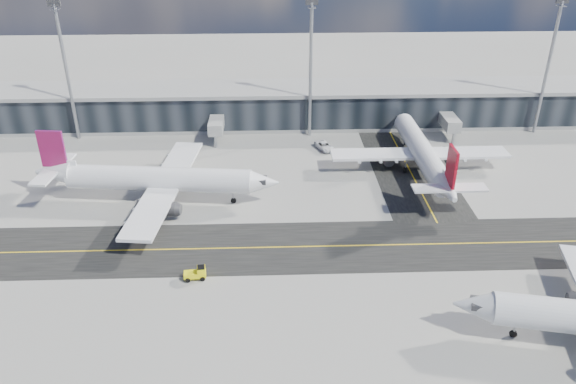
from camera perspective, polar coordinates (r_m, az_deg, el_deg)
name	(u,v)px	position (r m, az deg, el deg)	size (l,w,h in m)	color
ground	(333,262)	(81.60, 4.55, -7.05)	(300.00, 300.00, 0.00)	gray
taxiway_lanes	(350,222)	(91.00, 6.28, -3.09)	(180.00, 63.00, 0.03)	black
terminal_concourse	(308,107)	(128.82, 2.01, 8.65)	(152.00, 19.80, 8.80)	black
floodlight_masts	(311,65)	(118.79, 2.32, 12.79)	(102.50, 0.70, 28.90)	gray
airliner_af	(156,179)	(97.57, -13.29, 1.28)	(41.88, 35.77, 12.40)	white
airliner_redtail	(422,153)	(108.39, 13.48, 3.92)	(33.85, 39.82, 11.84)	white
baggage_tug	(197,273)	(78.51, -9.24, -8.12)	(3.12, 1.81, 1.87)	#FFF50D
service_van	(324,146)	(116.44, 3.73, 4.68)	(2.51, 5.45, 1.52)	white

